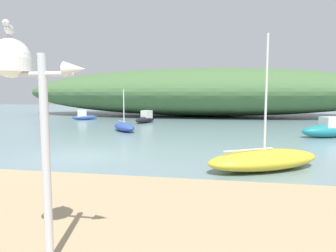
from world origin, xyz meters
name	(u,v)px	position (x,y,z in m)	size (l,w,h in m)	color
ground_plane	(80,156)	(0.00, 0.00, 0.00)	(120.00, 120.00, 0.00)	gray
distant_hill	(201,92)	(2.99, 26.27, 2.89)	(45.28, 14.65, 5.79)	#476B3D
mast_structure	(19,76)	(3.39, -8.42, 2.90)	(1.41, 0.59, 3.22)	silver
seagull_on_radar	(9,28)	(3.27, -8.43, 3.55)	(0.18, 0.33, 0.23)	orange
motorboat_off_point	(145,118)	(-1.24, 15.55, 0.42)	(1.77, 2.78, 1.14)	black
sailboat_near_shore	(124,127)	(-1.02, 8.85, 0.32)	(2.68, 2.97, 3.01)	#2D4C9E
motorboat_far_right	(84,116)	(-8.36, 17.57, 0.38)	(2.57, 1.89, 1.07)	#2D4C9E
motorboat_far_left	(327,129)	(12.29, 8.17, 0.50)	(3.44, 2.25, 1.27)	teal
sailboat_west_reach	(264,159)	(7.54, -1.13, 0.37)	(4.56, 3.61, 4.70)	gold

